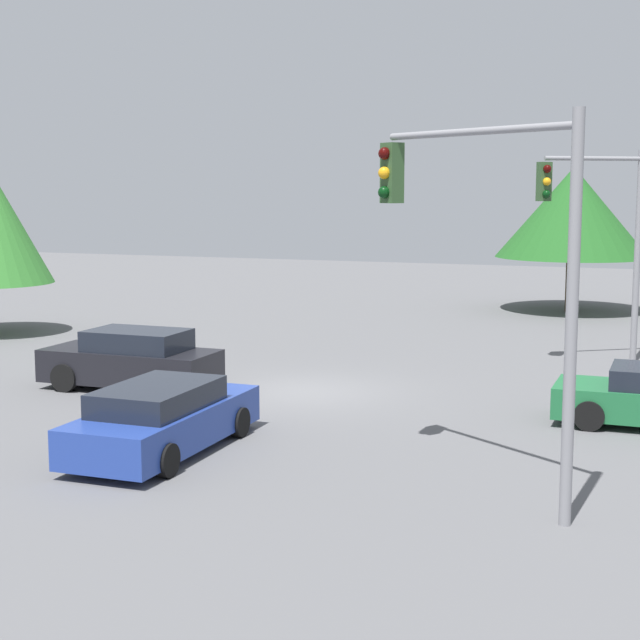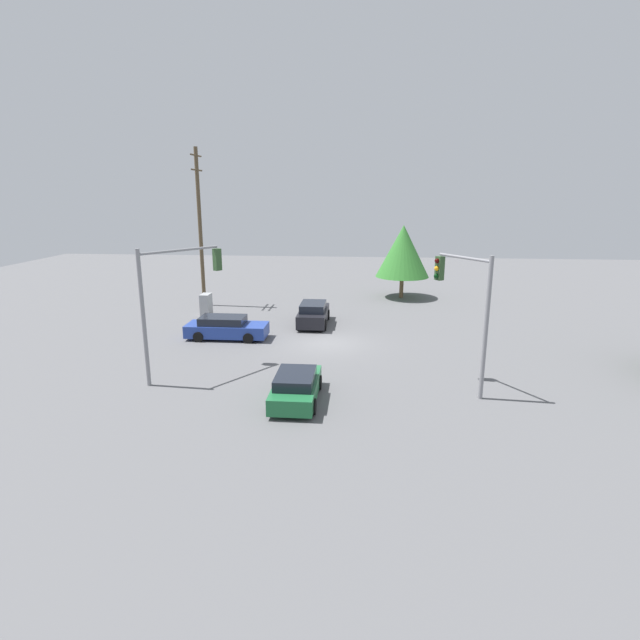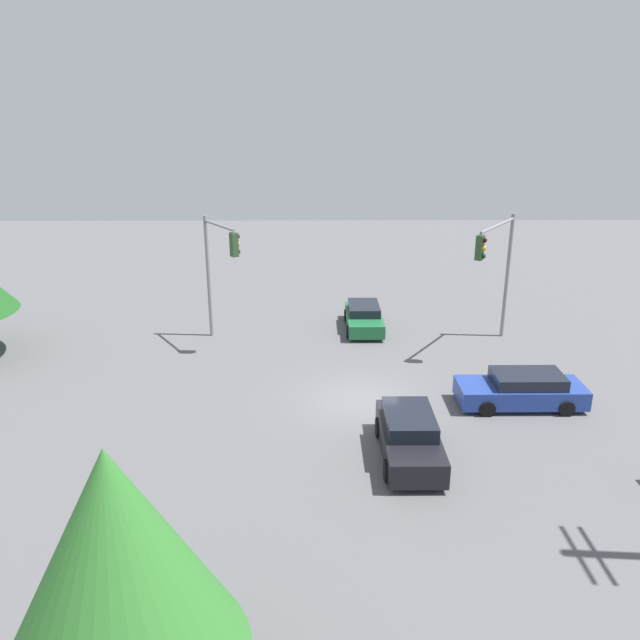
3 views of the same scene
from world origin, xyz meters
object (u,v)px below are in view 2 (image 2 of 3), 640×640
(sedan_dark, at_px, (313,314))
(sedan_green, at_px, (296,387))
(electrical_cabinet, at_px, (206,304))
(sedan_blue, at_px, (226,328))
(traffic_signal_cross, at_px, (176,287))
(traffic_signal_main, at_px, (466,298))

(sedan_dark, bearing_deg, sedan_green, -87.55)
(sedan_green, xyz_separation_m, electrical_cabinet, (-14.29, -8.29, 0.13))
(sedan_blue, relative_size, traffic_signal_cross, 0.78)
(sedan_blue, xyz_separation_m, traffic_signal_main, (6.78, 12.25, 3.41))
(sedan_green, relative_size, traffic_signal_cross, 0.68)
(sedan_green, distance_m, electrical_cabinet, 16.52)
(sedan_dark, distance_m, electrical_cabinet, 8.02)
(sedan_dark, bearing_deg, sedan_blue, -143.11)
(traffic_signal_main, bearing_deg, sedan_blue, 27.25)
(traffic_signal_main, bearing_deg, electrical_cabinet, 17.08)
(sedan_blue, distance_m, sedan_dark, 5.99)
(traffic_signal_main, relative_size, electrical_cabinet, 3.99)
(sedan_green, distance_m, traffic_signal_cross, 7.27)
(electrical_cabinet, bearing_deg, sedan_dark, 75.46)
(electrical_cabinet, bearing_deg, sedan_blue, 27.94)
(sedan_green, bearing_deg, sedan_blue, 121.47)
(traffic_signal_cross, bearing_deg, sedan_dark, 6.37)
(sedan_blue, relative_size, sedan_dark, 1.09)
(traffic_signal_cross, bearing_deg, sedan_green, -78.97)
(sedan_dark, distance_m, sedan_green, 12.29)
(sedan_green, bearing_deg, sedan_dark, 92.45)
(sedan_dark, distance_m, traffic_signal_cross, 11.60)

